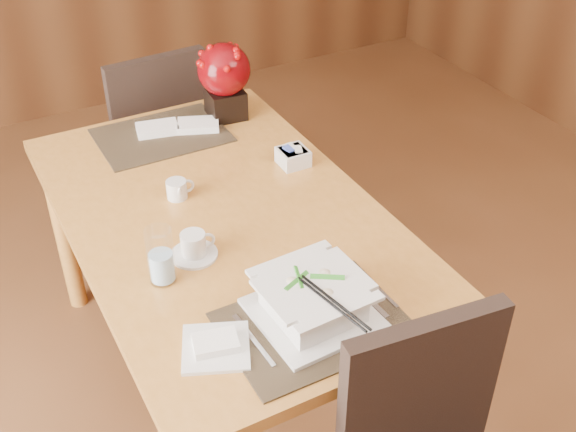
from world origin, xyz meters
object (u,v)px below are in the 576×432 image
far_chair (154,137)px  soup_setting (313,300)px  dining_table (226,239)px  water_glass (161,256)px  sugar_caddy (293,157)px  bread_plate (216,348)px  coffee_cup (194,247)px  berry_decor (224,76)px  creamer_jug (177,189)px

far_chair → soup_setting: bearing=83.8°
dining_table → far_chair: bearing=84.6°
water_glass → sugar_caddy: 0.70m
bread_plate → water_glass: bearing=94.1°
coffee_cup → berry_decor: 0.85m
coffee_cup → creamer_jug: bearing=77.8°
sugar_caddy → soup_setting: bearing=-114.8°
soup_setting → far_chair: (0.08, 1.48, -0.29)m
creamer_jug → coffee_cup: bearing=-99.6°
sugar_caddy → berry_decor: berry_decor is taller
dining_table → sugar_caddy: 0.38m
coffee_cup → creamer_jug: coffee_cup is taller
sugar_caddy → dining_table: bearing=-154.5°
dining_table → sugar_caddy: size_ratio=15.88×
water_glass → far_chair: (0.36, 1.17, -0.32)m
far_chair → bread_plate: bearing=73.7°
bread_plate → soup_setting: bearing=-3.1°
bread_plate → coffee_cup: bearing=75.7°
bread_plate → far_chair: 1.53m
water_glass → bread_plate: size_ratio=1.04×
soup_setting → creamer_jug: soup_setting is taller
creamer_jug → bread_plate: size_ratio=0.51×
coffee_cup → far_chair: size_ratio=0.15×
creamer_jug → bread_plate: (-0.16, -0.66, -0.02)m
dining_table → creamer_jug: 0.22m
berry_decor → far_chair: (-0.18, 0.39, -0.40)m
water_glass → coffee_cup: bearing=27.0°
soup_setting → sugar_caddy: size_ratio=3.14×
water_glass → bread_plate: water_glass is taller
coffee_cup → creamer_jug: size_ratio=1.60×
creamer_jug → bread_plate: 0.68m
sugar_caddy → berry_decor: bearing=97.6°
berry_decor → far_chair: 0.58m
soup_setting → coffee_cup: 0.41m
bread_plate → far_chair: size_ratio=0.18×
soup_setting → bread_plate: (-0.26, 0.01, -0.05)m
creamer_jug → sugar_caddy: 0.42m
coffee_cup → water_glass: (-0.11, -0.06, 0.05)m
coffee_cup → far_chair: far_chair is taller
soup_setting → bread_plate: soup_setting is taller
creamer_jug → sugar_caddy: creamer_jug is taller
creamer_jug → berry_decor: berry_decor is taller
creamer_jug → soup_setting: bearing=-78.4°
water_glass → far_chair: bearing=72.8°
soup_setting → water_glass: (-0.28, 0.32, 0.03)m
water_glass → bread_plate: bearing=-85.9°
soup_setting → berry_decor: berry_decor is taller
dining_table → bread_plate: size_ratio=9.25×
berry_decor → coffee_cup: bearing=-120.5°
creamer_jug → far_chair: far_chair is taller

